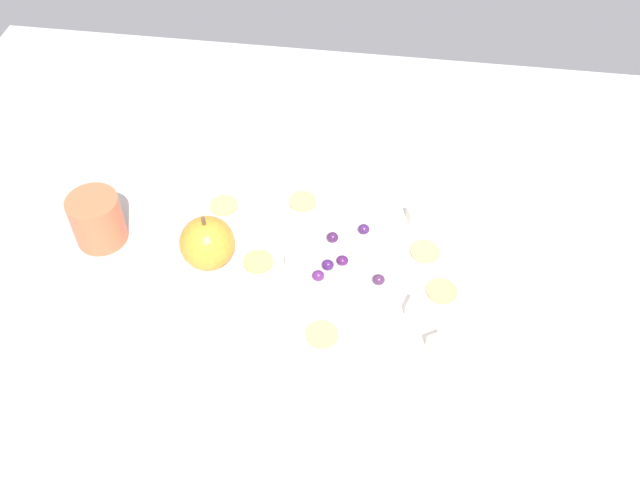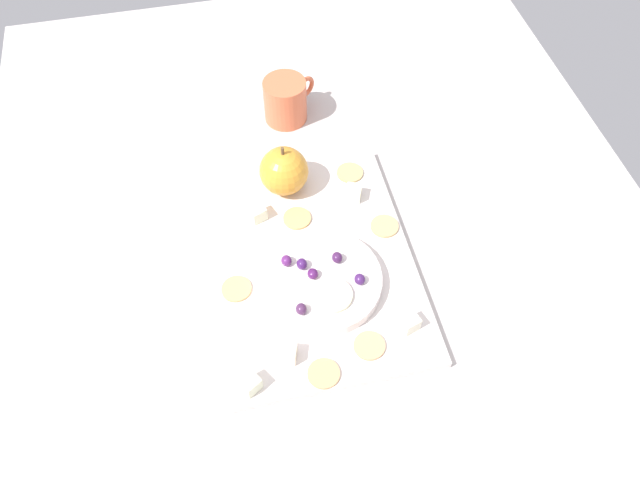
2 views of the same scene
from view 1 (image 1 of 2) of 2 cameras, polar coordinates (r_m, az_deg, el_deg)
The scene contains 24 objects.
table at distance 101.81cm, azimuth 0.97°, elevation -1.92°, with size 142.19×101.64×3.33cm, color #BCB3B0.
platter at distance 98.14cm, azimuth -0.28°, elevation -2.33°, with size 38.59×28.44×1.41cm, color silver.
serving_dish at distance 96.86cm, azimuth 2.12°, elevation -1.77°, with size 16.72×16.72×1.86cm, color white.
apple_whole at distance 96.47cm, azimuth -9.05°, elevation -0.25°, with size 7.50×7.50×7.50cm, color orange.
apple_stem at distance 93.29cm, azimuth -9.36°, elevation 1.52°, with size 0.50×0.50×1.20cm, color brown.
cheese_cube_0 at distance 103.88cm, azimuth -5.24°, elevation 2.59°, with size 2.26×2.26×2.26cm, color #F4F1C7.
cheese_cube_1 at distance 94.24cm, azimuth -6.63°, elevation -3.94°, with size 2.26×2.26×2.26cm, color #EFF0C6.
cheese_cube_2 at distance 92.57cm, azimuth 7.75°, elevation -5.46°, with size 2.26×2.26×2.26cm, color #F1E2C1.
cheese_cube_3 at distance 103.27cm, azimuth 7.69°, elevation 1.95°, with size 2.26×2.26×2.26cm, color #EDE7C9.
cheese_cube_4 at distance 89.70cm, azimuth 9.49°, elevation -8.35°, with size 2.26×2.26×2.26cm, color #F0F4CC.
cracker_0 at distance 90.54cm, azimuth 0.15°, elevation -7.58°, with size 4.17×4.17×0.40cm, color tan.
cracker_1 at distance 106.05cm, azimuth -7.75°, elevation 2.77°, with size 4.17×4.17×0.40cm, color tan.
cracker_2 at distance 95.96cm, azimuth 9.75°, elevation -4.07°, with size 4.17×4.17×0.40cm, color tan.
cracker_3 at distance 98.13cm, azimuth -5.00°, elevation -1.76°, with size 4.17×4.17×0.40cm, color tan.
cracker_4 at distance 105.69cm, azimuth -1.40°, elevation 3.11°, with size 4.17×4.17×0.40cm, color tan.
cracker_5 at distance 100.06cm, azimuth 8.43°, elevation -0.92°, with size 4.17×4.17×0.40cm, color tan.
grape_0 at distance 93.06cm, azimuth 4.74°, elevation -3.18°, with size 1.63×1.47×1.44cm, color #49264B.
grape_1 at distance 97.39cm, azimuth 1.06°, elevation 0.14°, with size 1.63×1.47×1.51cm, color #411D4A.
grape_2 at distance 98.77cm, azimuth 3.54°, elevation 0.89°, with size 1.63×1.47×1.43cm, color #421E5A.
grape_3 at distance 94.27cm, azimuth 0.43°, elevation -1.99°, with size 1.63×1.47×1.54cm, color #401B59.
grape_4 at distance 93.11cm, azimuth -0.15°, elevation -2.88°, with size 1.63×1.47×1.50cm, color #582162.
grape_5 at distance 94.94cm, azimuth 1.81°, elevation -1.65°, with size 1.63×1.47×1.32cm, color #4A1953.
apple_slice_0 at distance 96.30cm, azimuth 4.12°, elevation -1.16°, with size 5.42×5.42×0.60cm, color beige.
cup at distance 105.03cm, azimuth -17.50°, elevation 1.63°, with size 7.76×9.58×7.60cm.
Camera 1 is at (-7.34, 64.75, 79.89)cm, focal length 39.80 mm.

